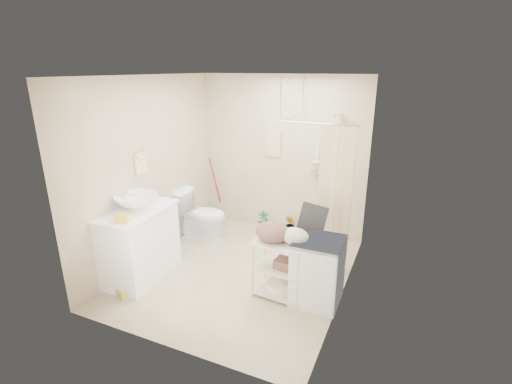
{
  "coord_description": "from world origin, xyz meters",
  "views": [
    {
      "loc": [
        2.03,
        -4.04,
        2.69
      ],
      "look_at": [
        0.13,
        0.25,
        1.11
      ],
      "focal_mm": 26.0,
      "sensor_mm": 36.0,
      "label": 1
    }
  ],
  "objects_px": {
    "vanity": "(140,244)",
    "laundry_rack": "(280,264)",
    "washing_machine": "(318,271)",
    "toilet": "(202,215)"
  },
  "relations": [
    {
      "from": "toilet",
      "to": "washing_machine",
      "type": "bearing_deg",
      "value": -118.63
    },
    {
      "from": "vanity",
      "to": "washing_machine",
      "type": "xyz_separation_m",
      "value": [
        2.3,
        0.4,
        -0.08
      ]
    },
    {
      "from": "vanity",
      "to": "washing_machine",
      "type": "bearing_deg",
      "value": 6.37
    },
    {
      "from": "vanity",
      "to": "washing_machine",
      "type": "distance_m",
      "value": 2.34
    },
    {
      "from": "vanity",
      "to": "laundry_rack",
      "type": "distance_m",
      "value": 1.89
    },
    {
      "from": "laundry_rack",
      "to": "washing_machine",
      "type": "bearing_deg",
      "value": 16.4
    },
    {
      "from": "toilet",
      "to": "laundry_rack",
      "type": "bearing_deg",
      "value": -125.86
    },
    {
      "from": "vanity",
      "to": "laundry_rack",
      "type": "relative_size",
      "value": 1.24
    },
    {
      "from": "vanity",
      "to": "toilet",
      "type": "distance_m",
      "value": 1.34
    },
    {
      "from": "vanity",
      "to": "toilet",
      "type": "height_order",
      "value": "vanity"
    }
  ]
}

